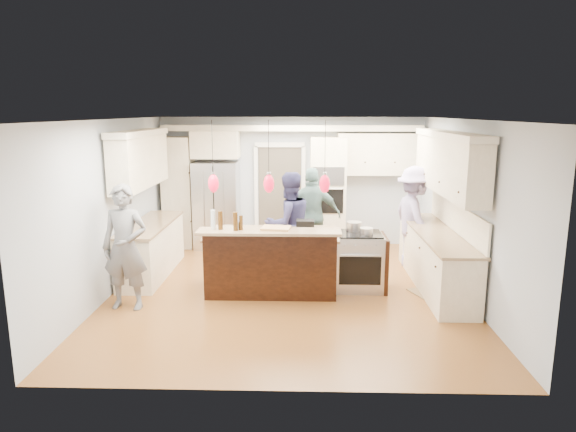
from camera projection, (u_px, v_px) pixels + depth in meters
The scene contains 23 objects.
ground_plane at pixel (287, 291), 8.21m from camera, with size 6.00×6.00×0.00m, color #995D2A.
room_shell at pixel (287, 178), 7.84m from camera, with size 5.54×6.04×2.72m.
refrigerator at pixel (217, 205), 10.66m from camera, with size 0.90×0.70×1.80m, color #B7B7BC.
oven_column at pixel (328, 194), 10.57m from camera, with size 0.72×0.69×2.30m.
back_upper_cabinets at pixel (255, 168), 10.60m from camera, with size 5.30×0.61×2.54m.
right_counter_run at pixel (440, 223), 8.22m from camera, with size 0.64×3.10×2.51m.
left_cabinets at pixel (147, 215), 8.85m from camera, with size 0.64×2.30×2.51m.
kitchen_island at pixel (272, 260), 8.19m from camera, with size 2.10×1.46×1.12m.
island_range at pixel (360, 261), 8.23m from camera, with size 0.82×0.71×0.92m.
pendant_lights at pixel (269, 183), 7.35m from camera, with size 1.75×0.15×1.03m.
person_bar_end at pixel (125, 247), 7.33m from camera, with size 0.66×0.44×1.82m, color slate.
person_far_left at pixel (289, 224), 8.86m from camera, with size 0.88×0.68×1.81m, color navy.
person_far_right at pixel (312, 216), 9.58m from camera, with size 1.06×0.44×1.80m, color slate.
person_range_side at pixel (414, 218), 9.23m from camera, with size 1.20×0.69×1.86m, color #9487B6.
floor_rug at pixel (442, 297), 7.92m from camera, with size 0.67×0.98×0.01m, color olive.
water_bottle at pixel (213, 220), 7.49m from camera, with size 0.07×0.07×0.29m, color silver.
beer_bottle_a at pixel (220, 220), 7.49m from camera, with size 0.07×0.07×0.27m, color #3F260B.
beer_bottle_b at pixel (235, 221), 7.42m from camera, with size 0.07×0.07×0.27m, color #3F260B.
beer_bottle_c at pixel (241, 223), 7.46m from camera, with size 0.05×0.05×0.22m, color #3F260B.
drink_can at pixel (237, 226), 7.47m from camera, with size 0.06×0.06×0.12m, color #B7B7BC.
cutting_board at pixel (276, 228), 7.53m from camera, with size 0.41×0.29×0.03m, color tan.
pot_large at pixel (354, 226), 8.31m from camera, with size 0.24×0.24×0.14m, color #B7B7BC.
pot_small at pixel (366, 231), 8.05m from camera, with size 0.21×0.21×0.10m, color #B7B7BC.
Camera 1 is at (0.24, -7.80, 2.83)m, focal length 32.00 mm.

